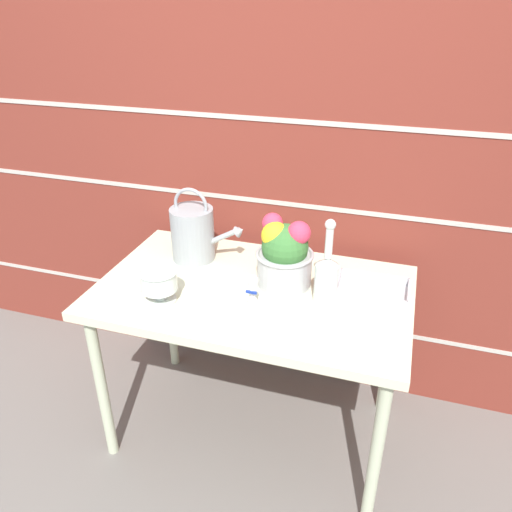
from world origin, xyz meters
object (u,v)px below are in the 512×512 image
at_px(figurine_vase, 253,298).
at_px(watering_can, 193,233).
at_px(wire_tray, 372,290).
at_px(flower_planter, 284,254).
at_px(crystal_pedestal_bowl, 159,282).
at_px(glass_decanter, 326,276).

bearing_deg(figurine_vase, watering_can, 138.65).
height_order(figurine_vase, wire_tray, figurine_vase).
height_order(watering_can, wire_tray, watering_can).
bearing_deg(flower_planter, figurine_vase, -102.03).
relative_size(watering_can, crystal_pedestal_bowl, 2.29).
height_order(flower_planter, glass_decanter, glass_decanter).
bearing_deg(glass_decanter, wire_tray, 34.55).
height_order(flower_planter, figurine_vase, flower_planter).
relative_size(crystal_pedestal_bowl, figurine_vase, 0.91).
bearing_deg(flower_planter, wire_tray, 5.41).
bearing_deg(crystal_pedestal_bowl, watering_can, 92.96).
xyz_separation_m(crystal_pedestal_bowl, glass_decanter, (0.57, 0.18, 0.03)).
bearing_deg(glass_decanter, crystal_pedestal_bowl, -162.33).
bearing_deg(flower_planter, crystal_pedestal_bowl, -146.62).
xyz_separation_m(flower_planter, glass_decanter, (0.18, -0.08, -0.02)).
bearing_deg(wire_tray, figurine_vase, -145.67).
distance_m(flower_planter, figurine_vase, 0.25).
xyz_separation_m(crystal_pedestal_bowl, flower_planter, (0.39, 0.26, 0.05)).
bearing_deg(watering_can, crystal_pedestal_bowl, -87.04).
bearing_deg(flower_planter, watering_can, 167.94).
relative_size(crystal_pedestal_bowl, glass_decanter, 0.43).
bearing_deg(flower_planter, glass_decanter, -23.72).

